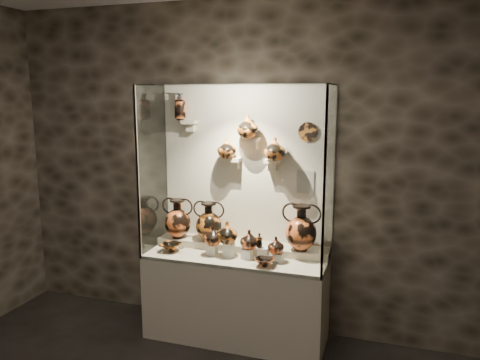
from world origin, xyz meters
name	(u,v)px	position (x,y,z in m)	size (l,w,h in m)	color
wall_back	(246,169)	(0.00, 2.50, 1.60)	(5.00, 0.02, 3.20)	#2A241A
plinth	(236,298)	(0.00, 2.18, 0.40)	(1.70, 0.60, 0.80)	beige
front_tier	(236,257)	(0.00, 2.18, 0.82)	(1.68, 0.58, 0.03)	#C1B396
rear_tier	(242,247)	(0.00, 2.35, 0.85)	(1.70, 0.25, 0.10)	#C1B396
back_panel	(246,169)	(0.00, 2.50, 1.60)	(1.70, 0.03, 1.60)	beige
glass_front	(225,180)	(0.00, 1.88, 1.60)	(1.70, 0.01, 1.60)	white
glass_left	(153,170)	(-0.85, 2.18, 1.60)	(0.01, 0.60, 1.60)	white
glass_right	(330,179)	(0.85, 2.18, 1.60)	(0.01, 0.60, 1.60)	white
glass_top	(236,85)	(0.00, 2.18, 2.40)	(1.70, 0.60, 0.01)	white
frame_post_left	(138,175)	(-0.84, 1.89, 1.60)	(0.02, 0.02, 1.60)	gray
frame_post_right	(324,186)	(0.84, 1.89, 1.60)	(0.02, 0.02, 1.60)	gray
pedestal_a	(212,249)	(-0.22, 2.13, 0.88)	(0.09, 0.09, 0.10)	silver
pedestal_b	(229,250)	(-0.05, 2.13, 0.90)	(0.09, 0.09, 0.13)	silver
pedestal_c	(247,254)	(0.12, 2.13, 0.88)	(0.09, 0.09, 0.09)	silver
pedestal_d	(263,254)	(0.28, 2.13, 0.89)	(0.09, 0.09, 0.12)	silver
pedestal_e	(278,257)	(0.42, 2.13, 0.87)	(0.09, 0.09, 0.08)	silver
bracket_ul	(190,122)	(-0.55, 2.42, 2.05)	(0.14, 0.12, 0.04)	beige
bracket_ca	(234,159)	(-0.10, 2.42, 1.70)	(0.14, 0.12, 0.04)	beige
bracket_cb	(254,139)	(0.10, 2.42, 1.90)	(0.10, 0.12, 0.04)	beige
bracket_cc	(272,161)	(0.28, 2.42, 1.70)	(0.14, 0.12, 0.04)	beige
amphora_left	(178,218)	(-0.66, 2.31, 1.10)	(0.32, 0.32, 0.40)	#CD5927
amphora_mid	(209,221)	(-0.32, 2.32, 1.09)	(0.31, 0.31, 0.39)	#BD6021
amphora_right	(301,228)	(0.59, 2.30, 1.12)	(0.35, 0.35, 0.43)	#CD5927
jug_a	(213,236)	(-0.20, 2.12, 1.02)	(0.17, 0.17, 0.18)	#CD5927
jug_b	(227,232)	(-0.07, 2.12, 1.06)	(0.19, 0.19, 0.20)	#BD6021
jug_c	(249,239)	(0.14, 2.15, 1.01)	(0.17, 0.17, 0.18)	#CD5927
jug_e	(276,245)	(0.40, 2.12, 0.99)	(0.15, 0.15, 0.15)	#CD5927
lekythos_small	(259,240)	(0.24, 2.11, 1.02)	(0.07, 0.07, 0.15)	#BD6021
kylix_left	(171,247)	(-0.62, 2.08, 0.88)	(0.25, 0.21, 0.10)	#BD6021
kylix_right	(265,261)	(0.33, 1.98, 0.87)	(0.22, 0.19, 0.09)	#CD5927
lekythos_tall	(180,105)	(-0.65, 2.41, 2.21)	(0.12, 0.12, 0.29)	#CD5927
ovoid_vase_a	(227,148)	(-0.16, 2.38, 1.81)	(0.18, 0.18, 0.19)	#BD6021
ovoid_vase_b	(248,126)	(0.05, 2.37, 2.02)	(0.20, 0.20, 0.21)	#BD6021
ovoid_vase_c	(275,149)	(0.32, 2.37, 1.82)	(0.20, 0.20, 0.21)	#BD6021
wall_plate	(308,132)	(0.60, 2.47, 1.98)	(0.18, 0.18, 0.02)	#A35C20
info_placard	(305,182)	(0.59, 2.47, 1.51)	(0.16, 0.01, 0.22)	beige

